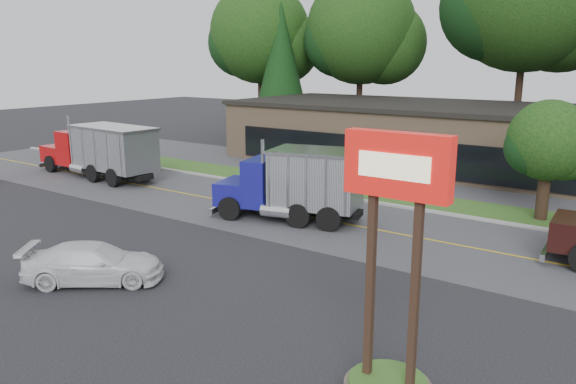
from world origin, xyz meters
name	(u,v)px	position (x,y,z in m)	size (l,w,h in m)	color
ground	(150,269)	(0.00, 0.00, 0.00)	(140.00, 140.00, 0.00)	#303035
road	(293,214)	(0.00, 9.00, 0.00)	(60.00, 8.00, 0.02)	#5D5D62
center_line	(293,214)	(0.00, 9.00, 0.00)	(60.00, 0.12, 0.01)	gold
curb	(337,197)	(0.00, 13.20, 0.00)	(60.00, 0.30, 0.12)	#9E9E99
grass_verge	(353,191)	(0.00, 15.00, 0.00)	(60.00, 3.40, 0.03)	#355B1F
far_parking	(391,177)	(0.00, 20.00, 0.00)	(60.00, 7.00, 0.02)	#5D5D62
strip_mall	(456,138)	(2.00, 26.00, 2.00)	(32.00, 12.00, 4.00)	#9E7F61
bilo_sign	(391,319)	(10.50, -2.50, 2.02)	(2.20, 1.90, 5.95)	#6B6054
tree_far_a	(262,38)	(-19.84, 32.12, 9.39)	(10.31, 9.71, 14.71)	#382619
tree_far_b	(363,35)	(-9.84, 34.13, 9.55)	(10.49, 9.87, 14.96)	#382619
evergreen_left	(281,65)	(-16.00, 30.00, 6.88)	(5.50, 5.50, 12.51)	#382619
tree_verge	(550,144)	(10.06, 15.05, 3.56)	(3.93, 3.70, 5.60)	#382619
dump_truck_red	(101,150)	(-14.84, 9.11, 1.81)	(10.20, 3.21, 3.36)	black
dump_truck_blue	(296,183)	(0.69, 8.26, 1.80)	(7.17, 4.15, 3.36)	black
rally_car	(94,263)	(-0.61, -1.86, 0.66)	(1.86, 4.58, 1.33)	white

